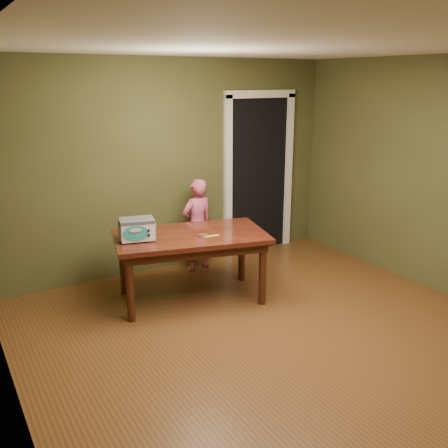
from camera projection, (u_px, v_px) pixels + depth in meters
name	position (u px, v px, depth m)	size (l,w,h in m)	color
floor	(294.00, 350.00, 4.48)	(5.00, 5.00, 0.00)	brown
room_shell	(302.00, 161.00, 4.00)	(4.52, 5.02, 2.61)	#4B4C29
doorway	(247.00, 172.00, 7.12)	(1.10, 0.66, 2.25)	black
dining_table	(191.00, 243.00, 5.35)	(1.77, 1.27, 0.75)	black
toy_oven	(137.00, 229.00, 5.08)	(0.41, 0.32, 0.23)	#4C4F54
baking_pan	(203.00, 235.00, 5.24)	(0.10, 0.10, 0.02)	silver
spatula	(211.00, 236.00, 5.24)	(0.18, 0.03, 0.01)	#DCD460
child	(197.00, 225.00, 6.22)	(0.43, 0.28, 1.17)	#C14F6F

